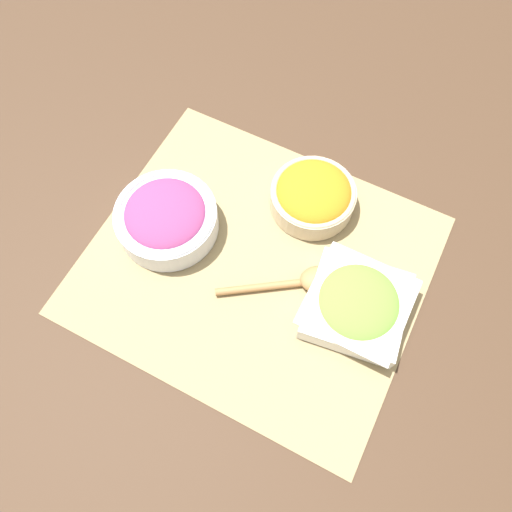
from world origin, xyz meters
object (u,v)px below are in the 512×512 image
object	(u,v)px
lettuce_bowl	(356,307)
wooden_spoon	(304,281)
onion_bowl	(166,217)
carrot_bowl	(313,195)

from	to	relation	value
lettuce_bowl	wooden_spoon	world-z (taller)	lettuce_bowl
onion_bowl	lettuce_bowl	bearing A→B (deg)	0.25
onion_bowl	carrot_bowl	size ratio (longest dim) A/B	1.17
wooden_spoon	lettuce_bowl	bearing A→B (deg)	-5.74
lettuce_bowl	wooden_spoon	distance (m)	0.09
onion_bowl	wooden_spoon	bearing A→B (deg)	2.43
lettuce_bowl	onion_bowl	world-z (taller)	onion_bowl
onion_bowl	carrot_bowl	world-z (taller)	onion_bowl
carrot_bowl	onion_bowl	bearing A→B (deg)	-142.46
lettuce_bowl	onion_bowl	size ratio (longest dim) A/B	0.98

